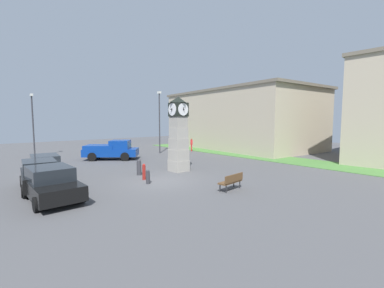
{
  "coord_description": "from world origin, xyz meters",
  "views": [
    {
      "loc": [
        13.11,
        -8.71,
        3.78
      ],
      "look_at": [
        -0.76,
        3.11,
        2.08
      ],
      "focal_mm": 24.0,
      "sensor_mm": 36.0,
      "label": 1
    }
  ],
  "objects_px": {
    "street_lamp_far_side": "(159,118)",
    "bollard_far_row": "(139,167)",
    "clock_tower": "(179,135)",
    "bollard_mid_row": "(144,172)",
    "bench": "(232,181)",
    "car_navy_sedan": "(46,166)",
    "car_near_tower": "(40,175)",
    "car_by_building": "(51,184)",
    "street_lamp_near_road": "(33,121)",
    "bollard_near_tower": "(148,177)",
    "pickup_truck": "(111,150)",
    "pedestrian_near_bench": "(192,144)"
  },
  "relations": [
    {
      "from": "bench",
      "to": "street_lamp_near_road",
      "type": "relative_size",
      "value": 0.26
    },
    {
      "from": "bollard_near_tower",
      "to": "street_lamp_far_side",
      "type": "distance_m",
      "value": 14.78
    },
    {
      "from": "car_navy_sedan",
      "to": "car_by_building",
      "type": "height_order",
      "value": "car_by_building"
    },
    {
      "from": "bollard_far_row",
      "to": "bench",
      "type": "xyz_separation_m",
      "value": [
        6.72,
        1.89,
        -0.03
      ]
    },
    {
      "from": "car_near_tower",
      "to": "bench",
      "type": "height_order",
      "value": "car_near_tower"
    },
    {
      "from": "clock_tower",
      "to": "pickup_truck",
      "type": "relative_size",
      "value": 1.05
    },
    {
      "from": "bollard_far_row",
      "to": "car_navy_sedan",
      "type": "xyz_separation_m",
      "value": [
        -3.54,
        -5.03,
        0.19
      ]
    },
    {
      "from": "bollard_mid_row",
      "to": "pedestrian_near_bench",
      "type": "distance_m",
      "value": 15.39
    },
    {
      "from": "car_by_building",
      "to": "street_lamp_near_road",
      "type": "height_order",
      "value": "street_lamp_near_road"
    },
    {
      "from": "bollard_mid_row",
      "to": "bench",
      "type": "height_order",
      "value": "bollard_mid_row"
    },
    {
      "from": "pickup_truck",
      "to": "bollard_near_tower",
      "type": "bearing_deg",
      "value": -12.07
    },
    {
      "from": "car_navy_sedan",
      "to": "car_near_tower",
      "type": "relative_size",
      "value": 1.07
    },
    {
      "from": "street_lamp_near_road",
      "to": "street_lamp_far_side",
      "type": "relative_size",
      "value": 0.92
    },
    {
      "from": "bollard_mid_row",
      "to": "car_by_building",
      "type": "xyz_separation_m",
      "value": [
        0.83,
        -5.44,
        0.27
      ]
    },
    {
      "from": "street_lamp_far_side",
      "to": "bollard_mid_row",
      "type": "bearing_deg",
      "value": -37.63
    },
    {
      "from": "bollard_far_row",
      "to": "car_by_building",
      "type": "xyz_separation_m",
      "value": [
        2.3,
        -5.89,
        0.24
      ]
    },
    {
      "from": "pedestrian_near_bench",
      "to": "street_lamp_near_road",
      "type": "height_order",
      "value": "street_lamp_near_road"
    },
    {
      "from": "clock_tower",
      "to": "bench",
      "type": "height_order",
      "value": "clock_tower"
    },
    {
      "from": "pickup_truck",
      "to": "pedestrian_near_bench",
      "type": "relative_size",
      "value": 3.21
    },
    {
      "from": "bollard_mid_row",
      "to": "bollard_far_row",
      "type": "height_order",
      "value": "bollard_far_row"
    },
    {
      "from": "bollard_near_tower",
      "to": "car_navy_sedan",
      "type": "height_order",
      "value": "car_navy_sedan"
    },
    {
      "from": "bollard_near_tower",
      "to": "pickup_truck",
      "type": "height_order",
      "value": "pickup_truck"
    },
    {
      "from": "bollard_far_row",
      "to": "street_lamp_near_road",
      "type": "bearing_deg",
      "value": -165.31
    },
    {
      "from": "bench",
      "to": "street_lamp_far_side",
      "type": "relative_size",
      "value": 0.24
    },
    {
      "from": "street_lamp_near_road",
      "to": "street_lamp_far_side",
      "type": "distance_m",
      "value": 12.91
    },
    {
      "from": "street_lamp_far_side",
      "to": "street_lamp_near_road",
      "type": "bearing_deg",
      "value": -116.56
    },
    {
      "from": "bollard_far_row",
      "to": "street_lamp_near_road",
      "type": "distance_m",
      "value": 15.65
    },
    {
      "from": "clock_tower",
      "to": "street_lamp_far_side",
      "type": "xyz_separation_m",
      "value": [
        -9.71,
        4.71,
        1.34
      ]
    },
    {
      "from": "bollard_far_row",
      "to": "car_near_tower",
      "type": "xyz_separation_m",
      "value": [
        -0.28,
        -5.91,
        0.24
      ]
    },
    {
      "from": "car_by_building",
      "to": "pickup_truck",
      "type": "bearing_deg",
      "value": 144.57
    },
    {
      "from": "bench",
      "to": "street_lamp_far_side",
      "type": "height_order",
      "value": "street_lamp_far_side"
    },
    {
      "from": "clock_tower",
      "to": "car_by_building",
      "type": "bearing_deg",
      "value": -79.51
    },
    {
      "from": "pedestrian_near_bench",
      "to": "street_lamp_far_side",
      "type": "height_order",
      "value": "street_lamp_far_side"
    },
    {
      "from": "pickup_truck",
      "to": "street_lamp_near_road",
      "type": "height_order",
      "value": "street_lamp_near_road"
    },
    {
      "from": "car_near_tower",
      "to": "street_lamp_near_road",
      "type": "relative_size",
      "value": 0.64
    },
    {
      "from": "car_by_building",
      "to": "pedestrian_near_bench",
      "type": "xyz_separation_m",
      "value": [
        -10.38,
        17.51,
        0.13
      ]
    },
    {
      "from": "street_lamp_far_side",
      "to": "car_navy_sedan",
      "type": "bearing_deg",
      "value": -66.51
    },
    {
      "from": "bollard_mid_row",
      "to": "pedestrian_near_bench",
      "type": "height_order",
      "value": "pedestrian_near_bench"
    },
    {
      "from": "car_near_tower",
      "to": "street_lamp_far_side",
      "type": "distance_m",
      "value": 16.48
    },
    {
      "from": "street_lamp_far_side",
      "to": "bollard_far_row",
      "type": "bearing_deg",
      "value": -40.22
    },
    {
      "from": "car_near_tower",
      "to": "street_lamp_far_side",
      "type": "relative_size",
      "value": 0.59
    },
    {
      "from": "clock_tower",
      "to": "bollard_far_row",
      "type": "bearing_deg",
      "value": -102.69
    },
    {
      "from": "car_near_tower",
      "to": "car_by_building",
      "type": "height_order",
      "value": "car_near_tower"
    },
    {
      "from": "bollard_far_row",
      "to": "bollard_mid_row",
      "type": "bearing_deg",
      "value": -17.16
    },
    {
      "from": "bench",
      "to": "car_by_building",
      "type": "bearing_deg",
      "value": -119.59
    },
    {
      "from": "clock_tower",
      "to": "car_near_tower",
      "type": "relative_size",
      "value": 1.33
    },
    {
      "from": "pickup_truck",
      "to": "bench",
      "type": "distance_m",
      "value": 14.76
    },
    {
      "from": "bollard_near_tower",
      "to": "car_by_building",
      "type": "distance_m",
      "value": 5.11
    },
    {
      "from": "clock_tower",
      "to": "bench",
      "type": "relative_size",
      "value": 3.33
    },
    {
      "from": "car_navy_sedan",
      "to": "car_near_tower",
      "type": "bearing_deg",
      "value": -15.18
    }
  ]
}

